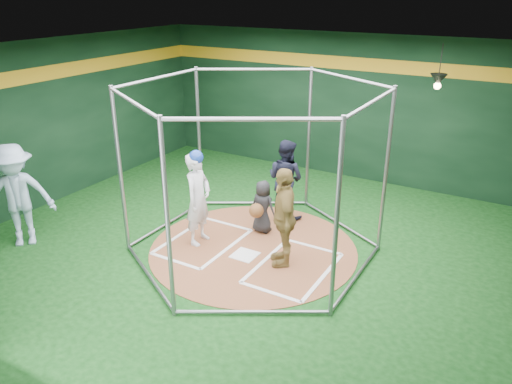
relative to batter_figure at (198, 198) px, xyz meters
The scene contains 12 objects.
room_shell 1.35m from the batter_figure, 15.27° to the left, with size 10.10×9.10×3.53m.
clay_disc 1.38m from the batter_figure, 14.85° to the left, with size 3.80×3.80×0.01m, color brown.
home_plate 1.35m from the batter_figure, ahead, with size 0.43×0.43×0.01m, color white.
batter_box_left 0.90m from the batter_figure, 16.53° to the left, with size 1.17×1.77×0.01m.
batter_box_right 2.16m from the batter_figure, ahead, with size 1.17×1.77×0.01m.
batting_cage 1.20m from the batter_figure, 14.85° to the left, with size 4.05×4.67×3.00m.
pendant_lamp_near 5.35m from the batter_figure, 50.30° to the left, with size 0.34×0.34×0.90m.
batter_figure is the anchor object (origin of this frame).
visitor_leopard 1.71m from the batter_figure, ahead, with size 1.03×0.43×1.75m, color tan.
catcher_figure 1.30m from the batter_figure, 49.18° to the left, with size 0.54×0.58×1.05m.
umpire 2.01m from the batter_figure, 64.50° to the left, with size 0.80×0.63×1.65m, color black.
bystander_blue 3.27m from the batter_figure, 149.02° to the right, with size 1.25×0.72×1.94m, color #A3BDD7.
Camera 1 is at (4.10, -6.97, 4.50)m, focal length 35.00 mm.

